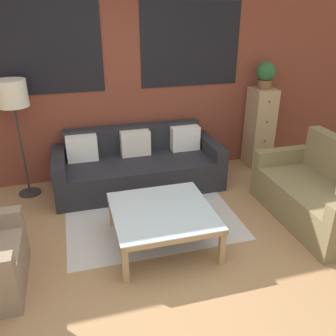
% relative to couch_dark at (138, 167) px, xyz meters
% --- Properties ---
extents(ground_plane, '(16.00, 16.00, 0.00)m').
position_rel_couch_dark_xyz_m(ground_plane, '(-0.08, -1.95, -0.28)').
color(ground_plane, '#9E754C').
extents(wall_back_brick, '(8.40, 0.09, 2.80)m').
position_rel_couch_dark_xyz_m(wall_back_brick, '(-0.08, 0.49, 1.12)').
color(wall_back_brick, brown).
rests_on(wall_back_brick, ground_plane).
extents(rug, '(1.98, 1.66, 0.00)m').
position_rel_couch_dark_xyz_m(rug, '(-0.02, -0.76, -0.28)').
color(rug, '#BCB7B2').
rests_on(rug, ground_plane).
extents(couch_dark, '(2.21, 0.88, 0.78)m').
position_rel_couch_dark_xyz_m(couch_dark, '(0.00, 0.00, 0.00)').
color(couch_dark, '#232328').
rests_on(couch_dark, ground_plane).
extents(settee_vintage, '(0.80, 1.52, 0.92)m').
position_rel_couch_dark_xyz_m(settee_vintage, '(1.84, -1.40, 0.03)').
color(settee_vintage, olive).
rests_on(settee_vintage, ground_plane).
extents(coffee_table, '(1.01, 1.01, 0.41)m').
position_rel_couch_dark_xyz_m(coffee_table, '(-0.02, -1.37, 0.07)').
color(coffee_table, silver).
rests_on(coffee_table, ground_plane).
extents(floor_lamp, '(0.37, 0.37, 1.51)m').
position_rel_couch_dark_xyz_m(floor_lamp, '(-1.45, 0.15, 1.00)').
color(floor_lamp, '#2D2D2D').
rests_on(floor_lamp, ground_plane).
extents(drawer_cabinet, '(0.34, 0.39, 1.19)m').
position_rel_couch_dark_xyz_m(drawer_cabinet, '(1.93, 0.22, 0.31)').
color(drawer_cabinet, tan).
rests_on(drawer_cabinet, ground_plane).
extents(potted_plant, '(0.27, 0.27, 0.37)m').
position_rel_couch_dark_xyz_m(potted_plant, '(1.93, 0.22, 1.12)').
color(potted_plant, brown).
rests_on(potted_plant, drawer_cabinet).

